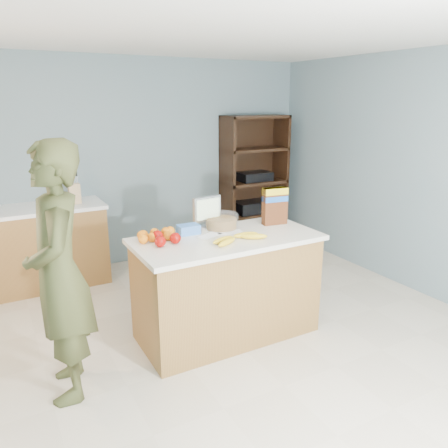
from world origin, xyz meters
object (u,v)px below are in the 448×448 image
counter_peninsula (227,290)px  cereal_box (275,203)px  shelving_unit (252,184)px  tv (207,210)px  person (59,274)px

counter_peninsula → cereal_box: size_ratio=4.59×
shelving_unit → tv: bearing=-132.4°
counter_peninsula → tv: tv is taller
tv → cereal_box: size_ratio=0.83×
tv → cereal_box: (0.59, -0.20, 0.04)m
counter_peninsula → shelving_unit: shelving_unit is taller
person → cereal_box: bearing=105.1°
shelving_unit → counter_peninsula: bearing=-127.1°
person → tv: bearing=116.5°
tv → cereal_box: bearing=-19.0°
counter_peninsula → cereal_box: 0.90m
counter_peninsula → person: person is taller
shelving_unit → person: bearing=-143.1°
person → tv: 1.43m
counter_peninsula → shelving_unit: 2.61m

